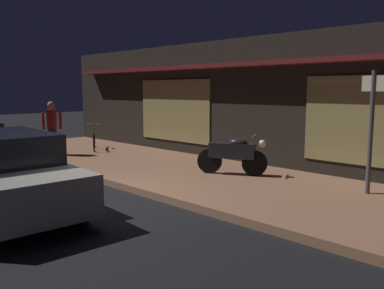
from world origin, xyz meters
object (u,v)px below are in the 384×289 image
Objects in this scene: bicycle_parked at (94,139)px; parked_car_across at (1,173)px; motorcycle at (233,154)px; person_photographer at (52,127)px; sign_post at (371,125)px.

parked_car_across is at bearing -45.55° from bicycle_parked.
motorcycle is at bearing 74.44° from parked_car_across.
person_photographer reaches higher than parked_car_across.
parked_car_across is (-4.37, -5.36, -0.81)m from sign_post.
bicycle_parked is 9.11m from sign_post.
bicycle_parked is 0.59× the size of sign_post.
motorcycle reaches higher than bicycle_parked.
person_photographer is at bearing -85.23° from bicycle_parked.
sign_post is 0.57× the size of parked_car_across.
sign_post reaches higher than bicycle_parked.
motorcycle is at bearing 15.85° from person_photographer.
motorcycle is 6.14m from person_photographer.
motorcycle is at bearing 1.16° from bicycle_parked.
parked_car_across is (-1.36, -4.87, 0.06)m from motorcycle.
sign_post is (8.90, 2.16, 0.48)m from person_photographer.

